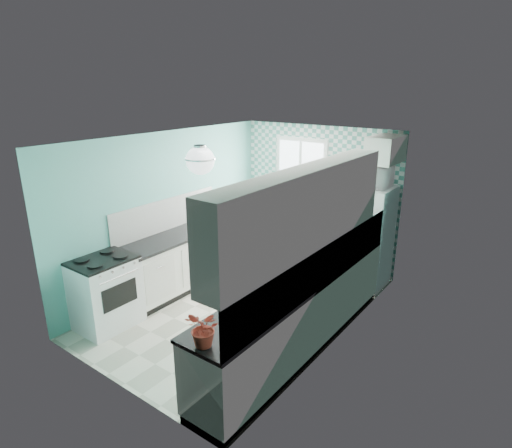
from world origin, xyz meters
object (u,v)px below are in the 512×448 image
Objects in this scene: ceiling_light at (200,160)px; fruit_bowl at (244,316)px; fridge at (366,236)px; stove at (106,291)px; potted_plant at (204,329)px; sink at (336,256)px; microwave at (371,176)px.

fruit_bowl is at bearing -30.38° from ceiling_light.
fridge is 5.36× the size of fruit_bowl.
stove is 2.54m from potted_plant.
potted_plant reaches higher than fruit_bowl.
fridge is 3.12× the size of sink.
potted_plant is at bearing 94.02° from microwave.
ceiling_light is 2.13m from potted_plant.
stove is (-2.31, -3.31, -0.32)m from fridge.
ceiling_light is 0.36× the size of stove.
fridge is 1.00m from microwave.
potted_plant is at bearing -90.00° from fruit_bowl.
ceiling_light is 0.21× the size of fridge.
sink is 0.88× the size of microwave.
sink is 1.72× the size of fruit_bowl.
microwave is (-0.09, 3.31, 0.85)m from fruit_bowl.
ceiling_light is 2.88m from microwave.
potted_plant is (0.00, -0.58, 0.14)m from fruit_bowl.
stove is 3.18m from sink.
stove is at bearing -126.92° from fridge.
fruit_bowl is at bearing -90.43° from fridge.
microwave reaches higher than fruit_bowl.
sink reaches higher than fruit_bowl.
fridge is 3.32m from fruit_bowl.
fruit_bowl is 0.86× the size of potted_plant.
ceiling_light is 2.28m from sink.
fridge is at bearing 52.24° from stove.
microwave reaches higher than stove.
microwave is at bearing 91.56° from fruit_bowl.
stove is (-1.20, -0.70, -1.82)m from ceiling_light.
potted_plant is at bearing -93.52° from sink.
fridge is at bearing 91.56° from fruit_bowl.
sink is at bearing 96.96° from microwave.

